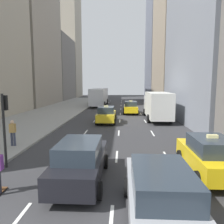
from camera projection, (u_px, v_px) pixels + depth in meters
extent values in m
cube|color=gray|center=(54.00, 112.00, 31.55)|extent=(8.00, 66.00, 0.15)
cube|color=white|center=(17.00, 221.00, 6.45)|extent=(0.12, 2.00, 0.01)
cube|color=white|center=(68.00, 156.00, 12.40)|extent=(0.12, 2.00, 0.01)
cube|color=white|center=(85.00, 133.00, 18.34)|extent=(0.12, 2.00, 0.01)
cube|color=white|center=(95.00, 121.00, 24.29)|extent=(0.12, 2.00, 0.01)
cube|color=white|center=(100.00, 114.00, 30.23)|extent=(0.12, 2.00, 0.01)
cube|color=white|center=(104.00, 109.00, 36.18)|extent=(0.12, 2.00, 0.01)
cube|color=white|center=(107.00, 105.00, 42.12)|extent=(0.12, 2.00, 0.01)
cube|color=white|center=(109.00, 103.00, 48.07)|extent=(0.12, 2.00, 0.01)
cube|color=white|center=(110.00, 101.00, 54.01)|extent=(0.12, 2.00, 0.01)
cube|color=white|center=(111.00, 224.00, 6.31)|extent=(0.12, 2.00, 0.01)
cube|color=white|center=(117.00, 156.00, 12.26)|extent=(0.12, 2.00, 0.01)
cube|color=white|center=(119.00, 133.00, 18.20)|extent=(0.12, 2.00, 0.01)
cube|color=white|center=(120.00, 121.00, 24.15)|extent=(0.12, 2.00, 0.01)
cube|color=white|center=(120.00, 114.00, 30.09)|extent=(0.12, 2.00, 0.01)
cube|color=white|center=(121.00, 109.00, 36.04)|extent=(0.12, 2.00, 0.01)
cube|color=white|center=(121.00, 105.00, 41.98)|extent=(0.12, 2.00, 0.01)
cube|color=white|center=(121.00, 103.00, 47.93)|extent=(0.12, 2.00, 0.01)
cube|color=white|center=(122.00, 101.00, 53.88)|extent=(0.12, 2.00, 0.01)
cube|color=white|center=(167.00, 157.00, 12.12)|extent=(0.12, 2.00, 0.01)
cube|color=white|center=(153.00, 133.00, 18.07)|extent=(0.12, 2.00, 0.01)
cube|color=white|center=(145.00, 121.00, 24.01)|extent=(0.12, 2.00, 0.01)
cube|color=white|center=(141.00, 114.00, 29.96)|extent=(0.12, 2.00, 0.01)
cube|color=white|center=(138.00, 109.00, 35.90)|extent=(0.12, 2.00, 0.01)
cube|color=white|center=(136.00, 106.00, 41.85)|extent=(0.12, 2.00, 0.01)
cube|color=white|center=(134.00, 103.00, 47.79)|extent=(0.12, 2.00, 0.01)
cube|color=white|center=(133.00, 101.00, 53.74)|extent=(0.12, 2.00, 0.01)
cube|color=gray|center=(34.00, 34.00, 41.35)|extent=(6.00, 15.64, 26.97)
cube|color=slate|center=(58.00, 69.00, 57.09)|extent=(6.00, 13.91, 16.20)
cube|color=#A89E89|center=(69.00, 38.00, 68.34)|extent=(6.00, 10.29, 36.86)
cube|color=gray|center=(174.00, 48.00, 38.65)|extent=(6.00, 14.02, 20.96)
cube|color=slate|center=(161.00, 39.00, 52.89)|extent=(6.00, 14.37, 29.86)
cube|color=yellow|center=(209.00, 159.00, 9.81)|extent=(1.80, 4.40, 0.76)
cube|color=#28333D|center=(212.00, 145.00, 9.47)|extent=(1.58, 2.29, 0.64)
cube|color=#F2E599|center=(212.00, 136.00, 9.42)|extent=(0.44, 0.20, 0.14)
cylinder|color=black|center=(180.00, 156.00, 11.26)|extent=(0.22, 0.66, 0.66)
cylinder|color=black|center=(216.00, 157.00, 11.17)|extent=(0.22, 0.66, 0.66)
cylinder|color=black|center=(198.00, 179.00, 8.56)|extent=(0.22, 0.66, 0.66)
cube|color=yellow|center=(131.00, 109.00, 30.16)|extent=(1.80, 4.40, 0.76)
cube|color=#28333D|center=(131.00, 104.00, 29.81)|extent=(1.58, 2.29, 0.64)
cube|color=#F2E599|center=(131.00, 101.00, 29.76)|extent=(0.44, 0.20, 0.14)
cylinder|color=black|center=(124.00, 110.00, 31.61)|extent=(0.22, 0.66, 0.66)
cylinder|color=black|center=(136.00, 110.00, 31.52)|extent=(0.22, 0.66, 0.66)
cylinder|color=black|center=(124.00, 112.00, 28.90)|extent=(0.22, 0.66, 0.66)
cylinder|color=black|center=(138.00, 113.00, 28.82)|extent=(0.22, 0.66, 0.66)
cube|color=yellow|center=(106.00, 116.00, 22.99)|extent=(1.80, 4.40, 0.76)
cube|color=#28333D|center=(106.00, 110.00, 22.64)|extent=(1.58, 2.29, 0.64)
cube|color=#F2E599|center=(106.00, 106.00, 22.60)|extent=(0.44, 0.20, 0.14)
cylinder|color=black|center=(99.00, 118.00, 24.44)|extent=(0.22, 0.66, 0.66)
cylinder|color=black|center=(115.00, 118.00, 24.35)|extent=(0.22, 0.66, 0.66)
cylinder|color=black|center=(96.00, 122.00, 21.73)|extent=(0.22, 0.66, 0.66)
cylinder|color=black|center=(114.00, 122.00, 21.65)|extent=(0.22, 0.66, 0.66)
cube|color=black|center=(81.00, 164.00, 9.07)|extent=(1.80, 4.74, 0.81)
cube|color=#28333D|center=(79.00, 149.00, 8.70)|extent=(1.58, 2.46, 0.64)
cylinder|color=black|center=(69.00, 161.00, 10.62)|extent=(0.22, 0.66, 0.66)
cylinder|color=black|center=(105.00, 161.00, 10.54)|extent=(0.22, 0.66, 0.66)
cylinder|color=black|center=(48.00, 190.00, 7.71)|extent=(0.22, 0.66, 0.66)
cylinder|color=black|center=(99.00, 191.00, 7.63)|extent=(0.22, 0.66, 0.66)
cube|color=#9EA0A5|center=(160.00, 199.00, 6.29)|extent=(1.80, 4.88, 0.80)
cube|color=#28333D|center=(162.00, 180.00, 5.91)|extent=(1.58, 2.54, 0.64)
cylinder|color=black|center=(127.00, 187.00, 7.88)|extent=(0.22, 0.66, 0.66)
cylinder|color=black|center=(178.00, 189.00, 7.79)|extent=(0.22, 0.66, 0.66)
cube|color=silver|center=(99.00, 96.00, 41.87)|extent=(2.50, 11.60, 2.90)
cube|color=#28333D|center=(102.00, 93.00, 47.52)|extent=(2.30, 0.12, 1.40)
cube|color=#28333D|center=(93.00, 94.00, 41.88)|extent=(0.08, 9.86, 1.10)
cube|color=yellow|center=(102.00, 89.00, 47.41)|extent=(1.50, 0.10, 0.36)
cylinder|color=black|center=(95.00, 101.00, 45.66)|extent=(0.30, 1.00, 1.00)
cylinder|color=black|center=(107.00, 101.00, 45.53)|extent=(0.30, 1.00, 1.00)
cylinder|color=black|center=(90.00, 104.00, 38.93)|extent=(0.30, 1.00, 1.00)
cylinder|color=black|center=(104.00, 104.00, 38.81)|extent=(0.30, 1.00, 1.00)
cube|color=silver|center=(153.00, 104.00, 28.03)|extent=(2.10, 2.40, 2.10)
cube|color=#28333D|center=(152.00, 101.00, 29.13)|extent=(1.90, 0.10, 0.90)
cube|color=silver|center=(158.00, 105.00, 23.83)|extent=(2.30, 6.00, 2.70)
cylinder|color=black|center=(145.00, 112.00, 28.21)|extent=(0.28, 0.90, 0.90)
cylinder|color=black|center=(161.00, 112.00, 28.11)|extent=(0.28, 0.90, 0.90)
cylinder|color=black|center=(149.00, 119.00, 22.87)|extent=(0.28, 0.90, 0.90)
cylinder|color=black|center=(171.00, 119.00, 22.75)|extent=(0.28, 0.90, 0.90)
cylinder|color=black|center=(3.00, 189.00, 8.40)|extent=(0.18, 0.05, 0.05)
cylinder|color=#383D51|center=(12.00, 139.00, 13.84)|extent=(0.14, 0.14, 0.86)
cylinder|color=#383D51|center=(15.00, 139.00, 13.83)|extent=(0.14, 0.14, 0.86)
cube|color=#B78C47|center=(13.00, 128.00, 13.74)|extent=(0.36, 0.22, 0.56)
sphere|color=beige|center=(12.00, 122.00, 13.69)|extent=(0.22, 0.22, 0.22)
cylinder|color=black|center=(4.00, 131.00, 10.45)|extent=(0.12, 0.12, 3.60)
cube|color=black|center=(5.00, 103.00, 10.46)|extent=(0.24, 0.20, 0.72)
sphere|color=red|center=(5.00, 98.00, 10.54)|extent=(0.14, 0.14, 0.14)
sphere|color=#4C3F14|center=(6.00, 103.00, 10.57)|extent=(0.14, 0.14, 0.14)
sphere|color=#198C2D|center=(6.00, 107.00, 10.59)|extent=(0.14, 0.14, 0.14)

